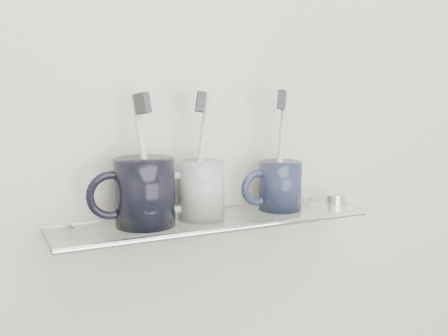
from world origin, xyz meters
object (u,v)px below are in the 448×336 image
mug_center (201,190)px  mug_left (145,192)px  shelf_glass (212,220)px  mug_right (280,186)px

mug_center → mug_left: bearing=163.6°
mug_left → mug_center: mug_left is taller
shelf_glass → mug_center: 0.05m
mug_right → mug_center: bearing=157.6°
shelf_glass → mug_right: size_ratio=6.28×
shelf_glass → mug_right: mug_right is taller
mug_left → mug_center: 0.09m
mug_left → mug_center: bearing=-9.3°
shelf_glass → mug_right: bearing=2.3°
shelf_glass → mug_left: (-0.11, 0.00, 0.05)m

